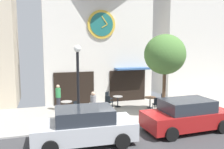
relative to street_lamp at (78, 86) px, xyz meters
name	(u,v)px	position (x,y,z in m)	size (l,w,h in m)	color
ground_plane	(127,126)	(2.41, -0.69, -2.15)	(24.94, 10.52, 0.13)	#9E998E
clock_building	(98,34)	(2.39, 5.68, 2.84)	(7.95, 3.49, 9.62)	silver
neighbor_building_right	(186,13)	(10.75, 6.91, 4.83)	(5.87, 4.68, 13.91)	silver
street_lamp	(78,86)	(0.00, 0.00, 0.00)	(0.36, 0.36, 4.19)	black
street_tree	(165,55)	(5.11, 0.39, 1.49)	(2.44, 2.20, 4.80)	brown
cafe_table_near_door	(67,105)	(-0.35, 2.61, -1.62)	(0.69, 0.69, 0.72)	black
cafe_table_leftmost	(95,107)	(1.19, 1.56, -1.60)	(0.72, 0.72, 0.74)	black
cafe_table_near_curb	(118,100)	(3.12, 3.05, -1.63)	(0.66, 0.66, 0.73)	black
cafe_table_center_left	(150,100)	(5.09, 2.15, -1.58)	(0.79, 0.79, 0.73)	black
cafe_chair_facing_street	(75,107)	(0.08, 1.92, -1.60)	(0.55, 0.55, 0.90)	black
cafe_chair_under_awning	(84,110)	(0.48, 1.09, -1.60)	(0.55, 0.55, 0.90)	black
cafe_chair_left_end	(108,101)	(2.35, 2.67, -1.60)	(0.56, 0.56, 0.90)	black
cafe_chair_by_entrance	(156,103)	(5.12, 1.31, -1.60)	(0.46, 0.46, 0.90)	black
cafe_chair_near_tree	(161,99)	(5.90, 2.11, -1.60)	(0.42, 0.42, 0.90)	black
cafe_chair_right_end	(108,97)	(2.65, 3.78, -1.60)	(0.56, 0.56, 0.90)	black
pedestrian_grey	(93,106)	(0.89, 0.53, -1.26)	(0.43, 0.43, 1.67)	#2D2D38
pedestrian_green	(58,97)	(-0.79, 3.32, -1.26)	(0.45, 0.45, 1.67)	#2D2D38
parked_car_silver	(84,126)	(-0.08, -2.16, -1.37)	(4.37, 2.16, 1.55)	#B7BABF
parked_car_red	(187,115)	(4.99, -2.09, -1.37)	(4.36, 2.15, 1.55)	maroon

